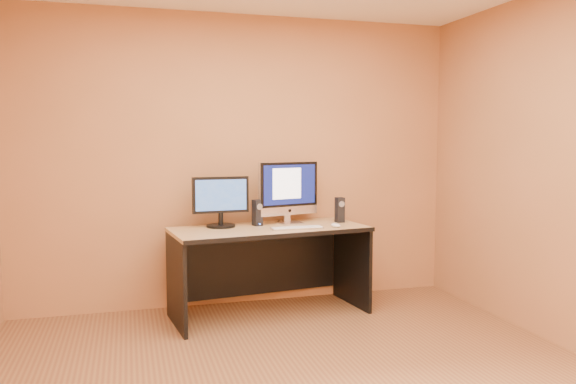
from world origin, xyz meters
The scene contains 10 objects.
walls centered at (0.00, 0.00, 1.30)m, with size 4.00×4.00×2.60m, color #A66C43, non-canonical shape.
desk centered at (0.16, 1.56, 0.38)m, with size 1.63×0.71×0.75m, color tan, non-canonical shape.
imac centered at (0.38, 1.72, 1.03)m, with size 0.58×0.21×0.56m, color silver, non-canonical shape.
second_monitor centered at (-0.24, 1.69, 0.97)m, with size 0.49×0.24×0.43m, color black, non-canonical shape.
speaker_left centered at (0.08, 1.68, 0.86)m, with size 0.07×0.07×0.22m, color black, non-canonical shape.
speaker_right centered at (0.83, 1.67, 0.86)m, with size 0.07×0.07×0.22m, color black, non-canonical shape.
keyboard centered at (0.35, 1.41, 0.76)m, with size 0.44×0.12×0.02m, color silver.
mouse centered at (0.69, 1.41, 0.77)m, with size 0.06×0.10×0.04m, color silver.
cable_a centered at (0.43, 1.82, 0.76)m, with size 0.01×0.01×0.22m, color black.
cable_b centered at (0.32, 1.86, 0.76)m, with size 0.01×0.01×0.18m, color black.
Camera 1 is at (-0.99, -2.99, 1.49)m, focal length 35.00 mm.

